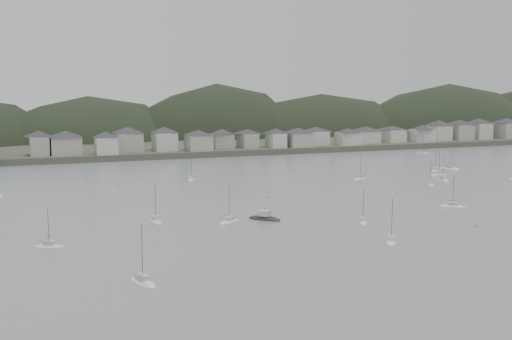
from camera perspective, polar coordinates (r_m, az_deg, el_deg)
name	(u,v)px	position (r m, az deg, el deg)	size (l,w,h in m)	color
ground	(378,235)	(142.62, 11.27, -5.99)	(900.00, 900.00, 0.00)	slate
far_shore_land	(135,138)	(419.29, -11.20, 2.97)	(900.00, 250.00, 3.00)	#383D2D
forested_ridge	(151,160)	(396.40, -9.79, 0.90)	(851.55, 103.94, 102.57)	black
waterfront_town	(269,136)	(326.06, 1.22, 3.15)	(451.48, 28.46, 12.92)	gray
moored_fleet	(241,196)	(190.40, -1.37, -2.44)	(250.07, 176.34, 13.33)	silver
motor_launch_far	(265,218)	(156.70, 0.80, -4.53)	(8.39, 8.86, 4.13)	black
mooring_buoys	(296,201)	(182.92, 3.78, -2.87)	(167.23, 97.37, 0.70)	#CE7C44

